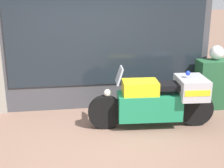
{
  "coord_description": "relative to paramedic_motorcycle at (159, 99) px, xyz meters",
  "views": [
    {
      "loc": [
        -0.38,
        -4.68,
        2.61
      ],
      "look_at": [
        0.47,
        1.19,
        0.74
      ],
      "focal_mm": 50.0,
      "sensor_mm": 36.0,
      "label": 1
    }
  ],
  "objects": [
    {
      "name": "utility_cabinet",
      "position": [
        1.5,
        0.8,
        -0.02
      ],
      "size": [
        0.81,
        0.42,
        1.08
      ],
      "primitive_type": "cube",
      "color": "#235633",
      "rests_on": "ground"
    },
    {
      "name": "white_helmet",
      "position": [
        1.5,
        0.86,
        0.67
      ],
      "size": [
        0.31,
        0.31,
        0.31
      ],
      "primitive_type": "sphere",
      "color": "white",
      "rests_on": "utility_cabinet"
    },
    {
      "name": "ground_plane",
      "position": [
        -1.3,
        -0.68,
        -0.56
      ],
      "size": [
        60.0,
        60.0,
        0.0
      ],
      "primitive_type": "plane",
      "color": "#7A5B4C"
    },
    {
      "name": "window_display",
      "position": [
        -0.88,
        1.35,
        -0.06
      ],
      "size": [
        3.99,
        0.3,
        2.13
      ],
      "color": "slate",
      "rests_on": "ground"
    },
    {
      "name": "paramedic_motorcycle",
      "position": [
        0.0,
        0.0,
        0.0
      ],
      "size": [
        2.42,
        0.73,
        1.2
      ],
      "rotation": [
        0.0,
        0.0,
        3.08
      ],
      "color": "black",
      "rests_on": "ground"
    },
    {
      "name": "shop_building",
      "position": [
        -1.72,
        1.32,
        1.32
      ],
      "size": [
        5.44,
        0.55,
        3.74
      ],
      "color": "#424247",
      "rests_on": "ground"
    }
  ]
}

